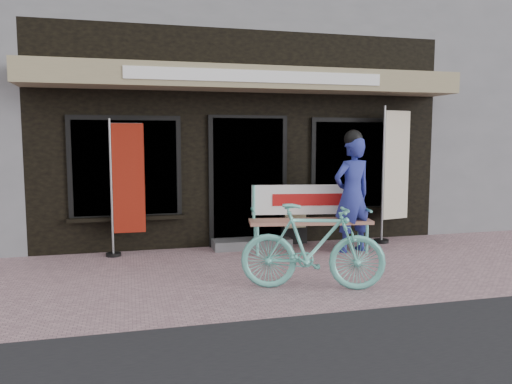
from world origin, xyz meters
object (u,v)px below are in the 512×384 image
object	(u,v)px
bench	(309,212)
person	(352,192)
bicycle	(313,247)
nobori_red	(126,186)
menu_stand	(294,216)
nobori_cream	(394,172)

from	to	relation	value
bench	person	xyz separation A→B (m)	(0.63, -0.25, 0.34)
bicycle	nobori_red	xyz separation A→B (m)	(-2.17, 2.36, 0.57)
menu_stand	nobori_red	bearing A→B (deg)	173.54
bicycle	nobori_cream	world-z (taller)	nobori_cream
bench	menu_stand	size ratio (longest dim) A/B	2.12
bicycle	nobori_red	size ratio (longest dim) A/B	0.82
person	nobori_red	size ratio (longest dim) A/B	0.92
nobori_red	bicycle	bearing A→B (deg)	-46.94
nobori_red	nobori_cream	xyz separation A→B (m)	(4.54, -0.07, 0.13)
menu_stand	nobori_cream	bearing A→B (deg)	-16.56
person	nobori_cream	bearing A→B (deg)	14.92
bench	bicycle	distance (m)	2.13
bench	bicycle	bearing A→B (deg)	-99.80
nobori_cream	person	bearing A→B (deg)	-164.50
nobori_red	menu_stand	size ratio (longest dim) A/B	2.23
nobori_cream	menu_stand	xyz separation A→B (m)	(-1.75, 0.22, -0.74)
nobori_cream	menu_stand	size ratio (longest dim) A/B	2.50
bicycle	nobori_red	world-z (taller)	nobori_red
nobori_red	menu_stand	bearing A→B (deg)	3.62
bench	person	bearing A→B (deg)	-12.22
bench	nobori_cream	xyz separation A→B (m)	(1.67, 0.29, 0.60)
menu_stand	bicycle	bearing A→B (deg)	-113.38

